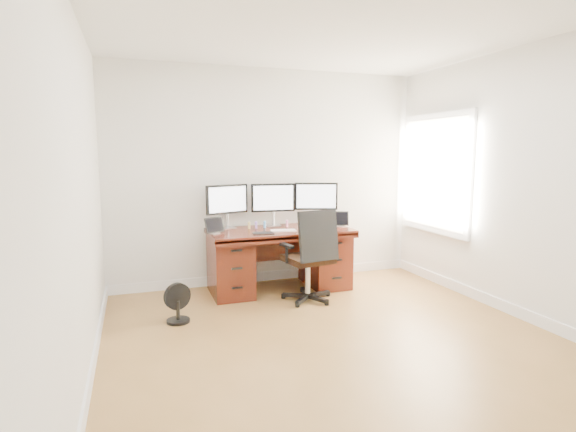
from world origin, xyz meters
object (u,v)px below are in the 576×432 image
object	(u,v)px
desk	(279,257)
monitor_center	(273,199)
office_chair	(310,271)
floor_fan	(178,304)
keyboard	(283,230)

from	to	relation	value
desk	monitor_center	size ratio (longest dim) A/B	3.09
desk	monitor_center	distance (m)	0.72
office_chair	monitor_center	world-z (taller)	monitor_center
desk	monitor_center	xyz separation A→B (m)	(-0.00, 0.24, 0.68)
desk	office_chair	bearing A→B (deg)	-71.12
floor_fan	keyboard	xyz separation A→B (m)	(1.28, 0.54, 0.57)
office_chair	floor_fan	xyz separation A→B (m)	(-1.47, -0.17, -0.16)
monitor_center	keyboard	distance (m)	0.52
monitor_center	keyboard	bearing A→B (deg)	-85.44
desk	floor_fan	world-z (taller)	desk
office_chair	keyboard	xyz separation A→B (m)	(-0.19, 0.37, 0.41)
office_chair	monitor_center	distance (m)	1.09
floor_fan	keyboard	size ratio (longest dim) A/B	1.34
desk	keyboard	xyz separation A→B (m)	(-0.00, -0.17, 0.36)
keyboard	desk	bearing A→B (deg)	96.26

